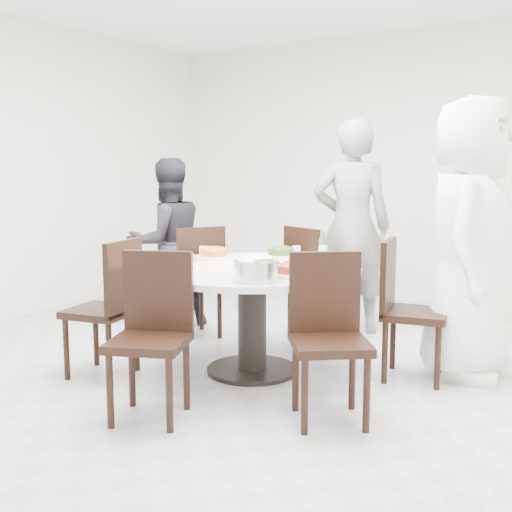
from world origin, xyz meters
The scene contains 22 objects.
floor centered at (0.00, 0.00, 0.00)m, with size 6.00×6.00×0.01m, color #BBBAC0.
wall_back centered at (0.00, 3.00, 1.40)m, with size 6.00×0.01×2.80m, color white.
dining_table centered at (-0.16, 0.07, 0.38)m, with size 1.50×1.50×0.75m, color silver.
chair_ne centered at (0.84, 0.54, 0.47)m, with size 0.42×0.42×0.95m, color black.
chair_n centered at (-0.17, 1.09, 0.47)m, with size 0.42×0.42×0.95m, color black.
chair_nw centered at (-1.10, 0.58, 0.47)m, with size 0.42×0.42×0.95m, color black.
chair_sw centered at (-0.99, -0.56, 0.47)m, with size 0.42×0.42×0.95m, color black.
chair_s centered at (-0.19, -0.96, 0.47)m, with size 0.42×0.42×0.95m, color black.
chair_se centered at (0.69, -0.43, 0.47)m, with size 0.42×0.42×0.95m, color black.
diner_right centered at (1.10, 0.81, 0.95)m, with size 0.93×0.61×1.90m, color white.
diner_middle centered at (-0.07, 1.48, 0.92)m, with size 0.67×0.44×1.84m, color black.
diner_left centered at (-1.52, 0.75, 0.75)m, with size 0.73×0.57×1.51m, color black.
dish_greens centered at (-0.21, 0.55, 0.78)m, with size 0.25×0.25×0.06m, color white.
dish_pale centered at (0.24, 0.37, 0.78)m, with size 0.24×0.24×0.06m, color white.
dish_orange centered at (-0.61, 0.23, 0.79)m, with size 0.26×0.26×0.07m, color white.
dish_redbrown centered at (0.27, -0.11, 0.79)m, with size 0.29×0.29×0.07m, color white.
dish_tofu centered at (-0.61, -0.16, 0.79)m, with size 0.27×0.27×0.07m, color white.
rice_bowl centered at (0.15, -0.36, 0.81)m, with size 0.28×0.28×0.12m, color silver.
soup_bowl centered at (-0.49, -0.40, 0.79)m, with size 0.26×0.26×0.08m, color white.
beverage_bottle centered at (0.11, 0.61, 0.86)m, with size 0.06×0.06×0.21m, color #286529.
tea_cups centered at (-0.20, 0.67, 0.79)m, with size 0.07×0.07×0.08m, color white.
chopsticks centered at (-0.14, 0.76, 0.76)m, with size 0.24×0.04×0.01m, color tan, non-canonical shape.
Camera 1 is at (2.23, -3.59, 1.45)m, focal length 45.00 mm.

